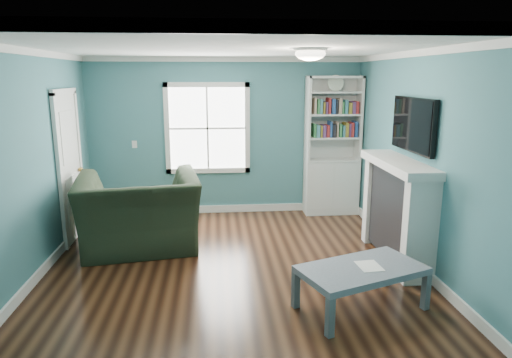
{
  "coord_description": "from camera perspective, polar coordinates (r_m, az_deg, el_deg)",
  "views": [
    {
      "loc": [
        -0.18,
        -5.09,
        2.3
      ],
      "look_at": [
        0.32,
        0.4,
        1.05
      ],
      "focal_mm": 32.0,
      "sensor_mm": 36.0,
      "label": 1
    }
  ],
  "objects": [
    {
      "name": "light_switch",
      "position": [
        7.77,
        -14.94,
        4.21
      ],
      "size": [
        0.08,
        0.01,
        0.12
      ],
      "primitive_type": "cube",
      "color": "white",
      "rests_on": "room_walls"
    },
    {
      "name": "ceiling_fixture",
      "position": [
        5.31,
        6.81,
        15.39
      ],
      "size": [
        0.38,
        0.38,
        0.15
      ],
      "color": "white",
      "rests_on": "room_walls"
    },
    {
      "name": "door",
      "position": [
        6.92,
        -22.27,
        1.6
      ],
      "size": [
        0.12,
        0.98,
        2.17
      ],
      "color": "silver",
      "rests_on": "ground"
    },
    {
      "name": "paper_sheet",
      "position": [
        4.76,
        13.98,
        -10.51
      ],
      "size": [
        0.24,
        0.29,
        0.0
      ],
      "primitive_type": "cube",
      "rotation": [
        0.0,
        0.0,
        0.08
      ],
      "color": "white",
      "rests_on": "coffee_table"
    },
    {
      "name": "trim",
      "position": [
        5.2,
        -3.09,
        0.98
      ],
      "size": [
        4.5,
        5.0,
        2.6
      ],
      "color": "white",
      "rests_on": "ground"
    },
    {
      "name": "tv",
      "position": [
        5.83,
        19.06,
        6.44
      ],
      "size": [
        0.06,
        1.1,
        0.65
      ],
      "primitive_type": "cube",
      "color": "black",
      "rests_on": "fireplace"
    },
    {
      "name": "fireplace",
      "position": [
        5.99,
        17.25,
        -3.94
      ],
      "size": [
        0.44,
        1.58,
        1.3
      ],
      "color": "black",
      "rests_on": "ground"
    },
    {
      "name": "coffee_table",
      "position": [
        4.75,
        13.05,
        -11.29
      ],
      "size": [
        1.38,
        1.06,
        0.44
      ],
      "rotation": [
        0.0,
        0.0,
        0.36
      ],
      "color": "#4A5359",
      "rests_on": "ground"
    },
    {
      "name": "window",
      "position": [
        7.63,
        -6.08,
        6.31
      ],
      "size": [
        1.4,
        0.06,
        1.5
      ],
      "color": "white",
      "rests_on": "room_walls"
    },
    {
      "name": "bookshelf",
      "position": [
        7.77,
        9.46,
        2.4
      ],
      "size": [
        0.9,
        0.35,
        2.31
      ],
      "color": "silver",
      "rests_on": "ground"
    },
    {
      "name": "recliner",
      "position": [
        6.29,
        -14.46,
        -2.57
      ],
      "size": [
        1.69,
        1.23,
        1.35
      ],
      "primitive_type": "imported",
      "rotation": [
        0.0,
        0.0,
        -2.99
      ],
      "color": "black",
      "rests_on": "ground"
    },
    {
      "name": "room_walls",
      "position": [
        5.15,
        -3.14,
        4.75
      ],
      "size": [
        5.0,
        5.0,
        5.0
      ],
      "color": "#3F767C",
      "rests_on": "ground"
    },
    {
      "name": "floor",
      "position": [
        5.59,
        -2.94,
        -11.52
      ],
      "size": [
        5.0,
        5.0,
        0.0
      ],
      "primitive_type": "plane",
      "color": "black",
      "rests_on": "ground"
    }
  ]
}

